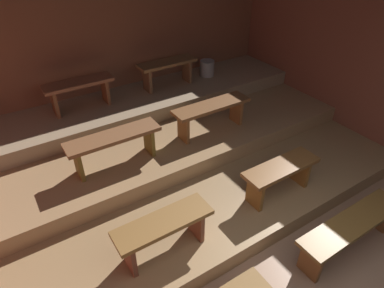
% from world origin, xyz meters
% --- Properties ---
extents(ground, '(6.79, 5.50, 0.08)m').
position_xyz_m(ground, '(0.00, 2.35, -0.04)').
color(ground, '#916D54').
extents(wall_back, '(6.79, 0.06, 2.69)m').
position_xyz_m(wall_back, '(0.00, 4.73, 1.35)').
color(wall_back, brown).
rests_on(wall_back, ground).
extents(wall_right, '(0.06, 5.50, 2.69)m').
position_xyz_m(wall_right, '(3.03, 2.35, 1.35)').
color(wall_right, brown).
rests_on(wall_right, ground).
extents(platform_lower, '(5.99, 3.65, 0.24)m').
position_xyz_m(platform_lower, '(0.00, 2.88, 0.12)').
color(platform_lower, olive).
rests_on(platform_lower, ground).
extents(platform_middle, '(5.99, 2.36, 0.24)m').
position_xyz_m(platform_middle, '(0.00, 3.52, 0.36)').
color(platform_middle, '#96724D').
rests_on(platform_middle, platform_lower).
extents(platform_upper, '(5.99, 1.14, 0.24)m').
position_xyz_m(platform_upper, '(0.00, 4.13, 0.59)').
color(platform_upper, '#91785C').
rests_on(platform_upper, platform_middle).
extents(bench_floor_right, '(1.47, 0.33, 0.45)m').
position_xyz_m(bench_floor_right, '(1.02, 0.58, 0.36)').
color(bench_floor_right, brown).
rests_on(bench_floor_right, ground).
extents(bench_lower_left, '(1.04, 0.33, 0.45)m').
position_xyz_m(bench_lower_left, '(-0.83, 1.51, 0.58)').
color(bench_lower_left, brown).
rests_on(bench_lower_left, platform_lower).
extents(bench_lower_right, '(1.04, 0.33, 0.45)m').
position_xyz_m(bench_lower_right, '(0.83, 1.51, 0.58)').
color(bench_lower_right, brown).
rests_on(bench_lower_right, platform_lower).
extents(bench_middle_left, '(1.22, 0.33, 0.45)m').
position_xyz_m(bench_middle_left, '(-0.77, 2.92, 0.83)').
color(bench_middle_left, brown).
rests_on(bench_middle_left, platform_middle).
extents(bench_middle_right, '(1.22, 0.33, 0.45)m').
position_xyz_m(bench_middle_right, '(0.77, 2.92, 0.83)').
color(bench_middle_right, brown).
rests_on(bench_middle_right, platform_middle).
extents(bench_upper_left, '(1.03, 0.33, 0.45)m').
position_xyz_m(bench_upper_left, '(-0.77, 4.24, 1.06)').
color(bench_upper_left, brown).
rests_on(bench_upper_left, platform_upper).
extents(bench_upper_right, '(1.03, 0.33, 0.45)m').
position_xyz_m(bench_upper_right, '(0.77, 4.24, 1.06)').
color(bench_upper_right, brown).
rests_on(bench_upper_right, platform_upper).
extents(pail_upper, '(0.27, 0.27, 0.29)m').
position_xyz_m(pail_upper, '(1.62, 4.26, 0.86)').
color(pail_upper, gray).
rests_on(pail_upper, platform_upper).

